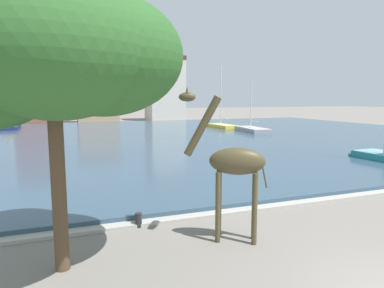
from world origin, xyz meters
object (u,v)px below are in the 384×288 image
Objects in this scene: sailboat_yellow at (220,126)px; shade_tree at (60,60)px; sailboat_grey at (250,130)px; sailboat_navy at (10,127)px; giraffe_statue at (232,164)px; mooring_bollard at (138,220)px.

sailboat_yellow is 1.30× the size of shade_tree.
sailboat_grey is 32.75m from sailboat_navy.
sailboat_yellow reaches higher than sailboat_grey.
sailboat_grey reaches higher than shade_tree.
giraffe_statue is 0.67× the size of sailboat_grey.
mooring_bollard is at bearing 139.97° from giraffe_statue.
mooring_bollard is at bearing -77.20° from sailboat_navy.
giraffe_statue is 0.52× the size of sailboat_yellow.
shade_tree reaches higher than giraffe_statue.
sailboat_navy is 42.45m from mooring_bollard.
shade_tree is (-4.80, -0.35, 2.90)m from giraffe_statue.
sailboat_navy is at bearing 102.80° from mooring_bollard.
sailboat_grey reaches higher than giraffe_statue.
sailboat_grey is 6.65m from sailboat_yellow.
shade_tree is at bearing -120.44° from sailboat_yellow.
mooring_bollard is (9.41, -41.40, -0.28)m from sailboat_navy.
sailboat_yellow is at bearing 99.91° from sailboat_grey.
sailboat_navy is 44.70m from shade_tree.
sailboat_navy is (-29.33, 14.57, 0.11)m from sailboat_grey.
sailboat_navy is at bearing 164.12° from sailboat_yellow.
sailboat_navy is at bearing 99.23° from shade_tree.
sailboat_yellow reaches higher than giraffe_statue.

